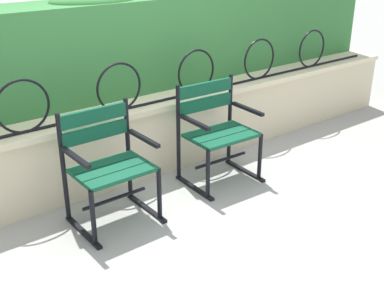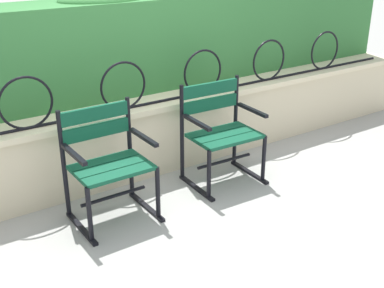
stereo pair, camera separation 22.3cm
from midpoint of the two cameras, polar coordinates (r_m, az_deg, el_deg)
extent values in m
plane|color=#9E9E99|center=(3.96, 2.58, -7.91)|extent=(60.00, 60.00, 0.00)
cube|color=beige|center=(4.51, -4.25, 0.44)|extent=(6.72, 0.35, 0.61)
cube|color=beige|center=(4.39, -4.38, 4.42)|extent=(6.72, 0.41, 0.05)
cylinder|color=black|center=(4.32, -3.90, 4.62)|extent=(6.19, 0.02, 0.02)
torus|color=black|center=(3.88, -17.12, 4.53)|extent=(0.42, 0.02, 0.42)
torus|color=black|center=(4.17, -6.44, 6.68)|extent=(0.42, 0.02, 0.42)
torus|color=black|center=(4.58, 2.66, 8.32)|extent=(0.42, 0.02, 0.42)
torus|color=black|center=(5.09, 10.15, 9.51)|extent=(0.42, 0.02, 0.42)
torus|color=black|center=(5.68, 16.22, 10.35)|extent=(0.42, 0.02, 0.42)
cube|color=#387A3D|center=(4.68, -7.48, 11.15)|extent=(6.59, 0.59, 0.85)
ellipsoid|color=#38793C|center=(4.57, -8.93, 16.16)|extent=(0.81, 0.53, 0.19)
cube|color=#0F4C33|center=(3.59, -6.58, -3.54)|extent=(0.56, 0.13, 0.03)
cube|color=#0F4C33|center=(3.70, -7.58, -2.75)|extent=(0.56, 0.13, 0.03)
cube|color=#0F4C33|center=(3.81, -8.53, -2.00)|extent=(0.56, 0.13, 0.03)
cube|color=#0F4C33|center=(3.76, -9.55, 3.48)|extent=(0.56, 0.04, 0.11)
cube|color=#0F4C33|center=(3.81, -9.42, 1.51)|extent=(0.56, 0.04, 0.11)
cylinder|color=black|center=(4.01, -5.63, -0.57)|extent=(0.04, 0.04, 0.87)
cylinder|color=black|center=(3.77, -2.29, -5.77)|extent=(0.04, 0.04, 0.44)
cube|color=black|center=(4.02, -3.70, -7.28)|extent=(0.05, 0.52, 0.02)
cube|color=black|center=(3.74, -3.94, 0.77)|extent=(0.04, 0.40, 0.03)
cylinder|color=black|center=(3.80, -12.99, -2.48)|extent=(0.04, 0.04, 0.87)
cylinder|color=black|center=(3.55, -10.01, -8.16)|extent=(0.04, 0.04, 0.44)
cube|color=black|center=(3.81, -11.02, -9.57)|extent=(0.05, 0.52, 0.02)
cube|color=black|center=(3.52, -11.77, -1.21)|extent=(0.04, 0.40, 0.03)
cylinder|color=black|center=(3.81, -7.39, -6.02)|extent=(0.53, 0.03, 0.03)
cube|color=#0F4C33|center=(4.16, 6.46, 0.34)|extent=(0.58, 0.15, 0.03)
cube|color=#0F4C33|center=(4.26, 5.33, 0.95)|extent=(0.58, 0.15, 0.03)
cube|color=#0F4C33|center=(4.36, 4.26, 1.53)|extent=(0.58, 0.15, 0.03)
cube|color=#0F4C33|center=(4.32, 3.59, 6.39)|extent=(0.58, 0.05, 0.11)
cube|color=#0F4C33|center=(4.36, 3.55, 4.63)|extent=(0.58, 0.05, 0.11)
cylinder|color=black|center=(4.60, 6.43, 2.61)|extent=(0.04, 0.04, 0.88)
cylinder|color=black|center=(4.38, 9.74, -1.77)|extent=(0.04, 0.04, 0.44)
cube|color=black|center=(4.60, 8.03, -3.28)|extent=(0.06, 0.52, 0.02)
cube|color=black|center=(4.37, 8.46, 3.89)|extent=(0.05, 0.40, 0.03)
cylinder|color=black|center=(4.29, 0.31, 1.20)|extent=(0.04, 0.04, 0.88)
cylinder|color=black|center=(4.05, 3.55, -3.61)|extent=(0.04, 0.04, 0.44)
cube|color=black|center=(4.29, 2.01, -5.13)|extent=(0.06, 0.52, 0.02)
cube|color=black|center=(4.03, 2.13, 2.50)|extent=(0.05, 0.40, 0.03)
cylinder|color=black|center=(4.36, 5.22, -2.00)|extent=(0.55, 0.05, 0.03)
camera|label=1|loc=(0.11, -88.32, 0.72)|focal=46.08mm
camera|label=2|loc=(0.11, 91.68, -0.72)|focal=46.08mm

